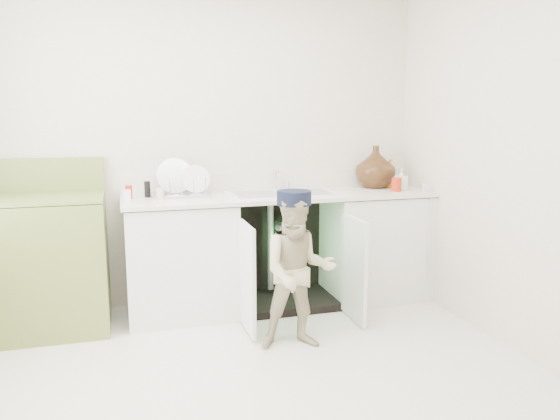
{
  "coord_description": "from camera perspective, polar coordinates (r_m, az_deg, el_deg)",
  "views": [
    {
      "loc": [
        -0.65,
        -2.84,
        1.52
      ],
      "look_at": [
        0.38,
        0.7,
        0.87
      ],
      "focal_mm": 35.0,
      "sensor_mm": 36.0,
      "label": 1
    }
  ],
  "objects": [
    {
      "name": "ground",
      "position": [
        3.29,
        -3.15,
        -17.5
      ],
      "size": [
        3.5,
        3.5,
        0.0
      ],
      "primitive_type": "plane",
      "color": "silver",
      "rests_on": "ground"
    },
    {
      "name": "room_shell",
      "position": [
        2.93,
        -3.39,
        4.75
      ],
      "size": [
        6.0,
        5.5,
        1.26
      ],
      "color": "beige",
      "rests_on": "ground"
    },
    {
      "name": "counter_run",
      "position": [
        4.36,
        0.62,
        -3.74
      ],
      "size": [
        2.44,
        1.02,
        1.25
      ],
      "color": "white",
      "rests_on": "ground"
    },
    {
      "name": "avocado_stove",
      "position": [
        4.18,
        -22.88,
        -4.96
      ],
      "size": [
        0.77,
        0.65,
        1.2
      ],
      "color": "olive",
      "rests_on": "ground"
    },
    {
      "name": "repair_worker",
      "position": [
        3.55,
        1.92,
        -6.29
      ],
      "size": [
        0.55,
        0.71,
        1.04
      ],
      "rotation": [
        0.0,
        0.0,
        -0.16
      ],
      "color": "#C5B18D",
      "rests_on": "ground"
    }
  ]
}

